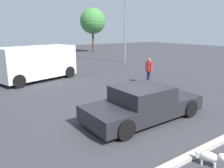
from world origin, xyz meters
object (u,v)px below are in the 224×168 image
(dog, at_px, (211,157))
(pedestrian, at_px, (149,69))
(sedan_foreground, at_px, (143,104))
(light_post_near, at_px, (125,9))
(van_white, at_px, (37,62))

(dog, height_order, pedestrian, pedestrian)
(sedan_foreground, relative_size, light_post_near, 0.57)
(van_white, bearing_deg, dog, 76.42)
(pedestrian, distance_m, light_post_near, 10.17)
(van_white, xyz_separation_m, light_post_near, (9.75, 3.35, 3.99))
(sedan_foreground, xyz_separation_m, dog, (-0.62, -3.03, -0.34))
(dog, relative_size, van_white, 0.12)
(sedan_foreground, bearing_deg, light_post_near, 53.90)
(dog, bearing_deg, van_white, 154.17)
(van_white, bearing_deg, sedan_foreground, 81.43)
(dog, relative_size, light_post_near, 0.08)
(dog, distance_m, van_white, 11.77)
(dog, relative_size, pedestrian, 0.40)
(sedan_foreground, height_order, light_post_near, light_post_near)
(sedan_foreground, distance_m, pedestrian, 5.70)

